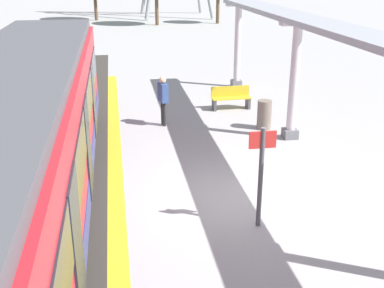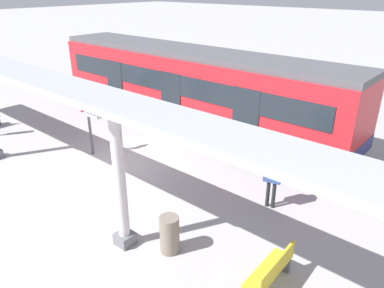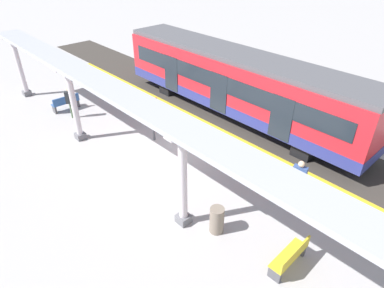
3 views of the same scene
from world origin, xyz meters
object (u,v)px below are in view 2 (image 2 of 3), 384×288
canopy_pillar_third (120,180)px  bench_near_end (271,272)px  train_near_carriage (191,87)px  passenger_waiting_near_edge (273,175)px  trash_bin (170,234)px  platform_info_sign (89,122)px

canopy_pillar_third → bench_near_end: 3.94m
train_near_carriage → passenger_waiting_near_edge: 7.08m
passenger_waiting_near_edge → bench_near_end: bearing=29.7°
bench_near_end → train_near_carriage: bearing=-129.2°
train_near_carriage → trash_bin: (6.82, 5.22, -1.35)m
bench_near_end → trash_bin: size_ratio=1.55×
trash_bin → passenger_waiting_near_edge: size_ratio=0.57×
trash_bin → passenger_waiting_near_edge: 3.48m
bench_near_end → passenger_waiting_near_edge: 3.25m
trash_bin → platform_info_sign: platform_info_sign is taller
bench_near_end → platform_info_sign: size_ratio=0.69×
bench_near_end → platform_info_sign: 8.74m
train_near_carriage → passenger_waiting_near_edge: (3.50, 6.11, -0.76)m
canopy_pillar_third → trash_bin: 1.80m
train_near_carriage → bench_near_end: 10.02m
trash_bin → platform_info_sign: bearing=-108.5°
train_near_carriage → platform_info_sign: size_ratio=6.76×
trash_bin → passenger_waiting_near_edge: passenger_waiting_near_edge is taller
platform_info_sign → passenger_waiting_near_edge: 7.11m
trash_bin → platform_info_sign: (-2.04, -6.10, 0.84)m
platform_info_sign → passenger_waiting_near_edge: (-1.27, 6.99, -0.26)m
train_near_carriage → canopy_pillar_third: (7.36, 4.17, 0.02)m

